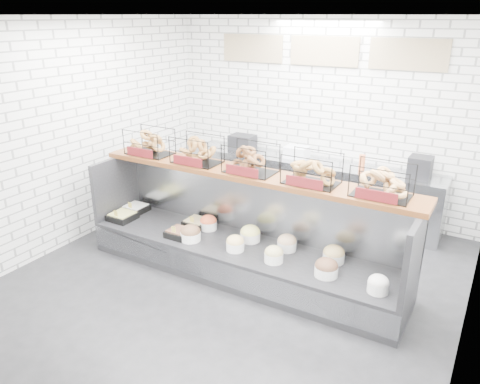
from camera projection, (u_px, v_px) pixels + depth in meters
The scene contains 5 objects.
ground at pixel (228, 285), 5.55m from camera, with size 5.50×5.50×0.00m, color black.
room_shell at pixel (254, 104), 5.31m from camera, with size 5.02×5.51×3.01m.
display_case at pixel (243, 248), 5.71m from camera, with size 4.00×0.90×1.20m.
bagel_shelf at pixel (250, 162), 5.48m from camera, with size 4.10×0.50×0.40m.
prep_counter at pixel (309, 187), 7.35m from camera, with size 4.00×0.60×1.20m.
Camera 1 is at (2.54, -4.07, 3.01)m, focal length 35.00 mm.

